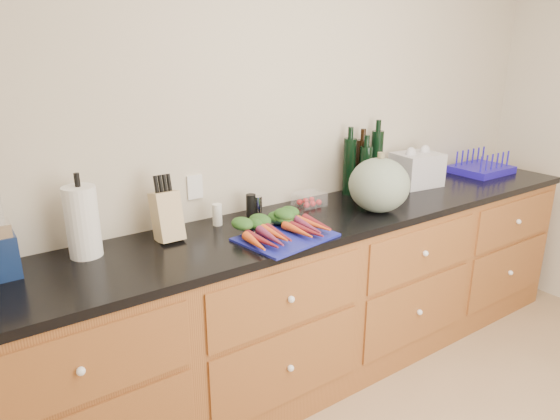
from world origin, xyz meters
TOP-DOWN VIEW (x-y plane):
  - wall_back at (0.00, 1.62)m, footprint 4.10×0.05m
  - cabinets at (0.00, 1.30)m, footprint 3.60×0.64m
  - countertop at (0.00, 1.30)m, footprint 3.64×0.62m
  - cutting_board at (-0.37, 1.14)m, footprint 0.46×0.38m
  - carrots at (-0.37, 1.19)m, footprint 0.43×0.32m
  - squash at (0.27, 1.18)m, footprint 0.32×0.32m
  - paper_towel at (-1.18, 1.46)m, footprint 0.14×0.14m
  - knife_block at (-0.82, 1.44)m, footprint 0.11×0.11m
  - grinder_salt at (-0.54, 1.48)m, footprint 0.05×0.05m
  - grinder_pepper at (-0.34, 1.48)m, footprint 0.05×0.05m
  - canister_chrome at (-0.30, 1.48)m, footprint 0.05×0.05m
  - tomato_box at (0.03, 1.47)m, footprint 0.16×0.13m
  - bottles at (0.47, 1.51)m, footprint 0.30×0.15m
  - grocery_bag at (0.85, 1.42)m, footprint 0.31×0.26m
  - dish_rack at (1.49, 1.38)m, footprint 0.38×0.31m

SIDE VIEW (x-z plane):
  - cabinets at x=0.00m, z-range 0.00..0.90m
  - countertop at x=0.00m, z-range 0.90..0.94m
  - cutting_board at x=-0.37m, z-range 0.94..0.95m
  - carrots at x=-0.37m, z-range 0.95..1.01m
  - tomato_box at x=0.03m, z-range 0.94..1.01m
  - dish_rack at x=1.49m, z-range 0.90..1.06m
  - canister_chrome at x=-0.30m, z-range 0.94..1.05m
  - grinder_salt at x=-0.54m, z-range 0.94..1.05m
  - grinder_pepper at x=-0.34m, z-range 0.94..1.07m
  - grocery_bag at x=0.85m, z-range 0.94..1.15m
  - knife_block at x=-0.82m, z-range 0.94..1.16m
  - squash at x=0.27m, z-range 0.94..1.23m
  - paper_towel at x=-1.18m, z-range 0.94..1.24m
  - bottles at x=0.47m, z-range 0.92..1.28m
  - wall_back at x=0.00m, z-range 0.00..2.60m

